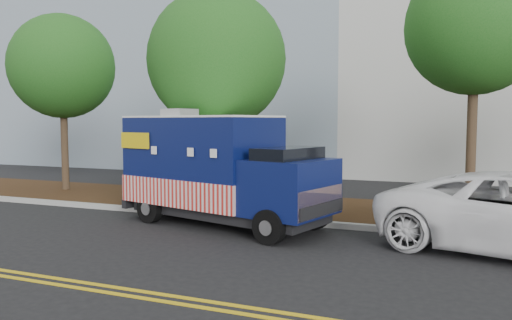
% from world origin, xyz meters
% --- Properties ---
extents(ground, '(120.00, 120.00, 0.00)m').
position_xyz_m(ground, '(0.00, 0.00, 0.00)').
color(ground, black).
rests_on(ground, ground).
extents(curb, '(120.00, 0.18, 0.15)m').
position_xyz_m(curb, '(0.00, 1.40, 0.07)').
color(curb, '#9E9E99').
rests_on(curb, ground).
extents(mulch_strip, '(120.00, 4.00, 0.15)m').
position_xyz_m(mulch_strip, '(0.00, 3.50, 0.07)').
color(mulch_strip, '#321D0E').
rests_on(mulch_strip, ground).
extents(centerline_near, '(120.00, 0.10, 0.01)m').
position_xyz_m(centerline_near, '(0.00, -4.45, 0.01)').
color(centerline_near, gold).
rests_on(centerline_near, ground).
extents(centerline_far, '(120.00, 0.10, 0.01)m').
position_xyz_m(centerline_far, '(0.00, -4.70, 0.01)').
color(centerline_far, gold).
rests_on(centerline_far, ground).
extents(tree_a, '(3.83, 3.83, 6.65)m').
position_xyz_m(tree_a, '(-6.47, 3.66, 4.72)').
color(tree_a, '#38281C').
rests_on(tree_a, ground).
extents(tree_b, '(4.28, 4.28, 6.75)m').
position_xyz_m(tree_b, '(0.21, 3.05, 4.60)').
color(tree_b, '#38281C').
rests_on(tree_b, ground).
extents(tree_c, '(3.66, 3.66, 7.07)m').
position_xyz_m(tree_c, '(7.54, 3.67, 5.22)').
color(tree_c, '#38281C').
rests_on(tree_c, ground).
extents(sign_post, '(0.06, 0.06, 2.40)m').
position_xyz_m(sign_post, '(-1.79, 1.96, 1.20)').
color(sign_post, '#473828').
rests_on(sign_post, ground).
extents(food_truck, '(6.12, 3.52, 3.05)m').
position_xyz_m(food_truck, '(1.35, 0.72, 1.38)').
color(food_truck, black).
rests_on(food_truck, ground).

